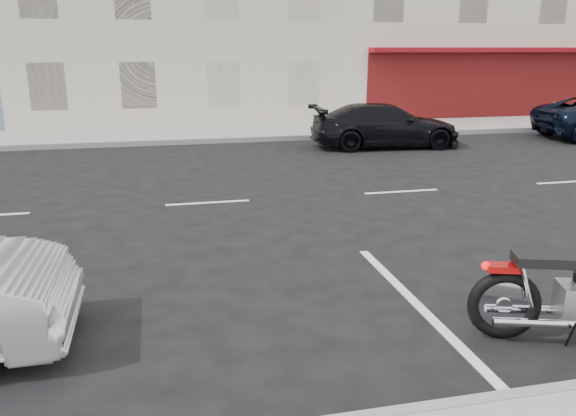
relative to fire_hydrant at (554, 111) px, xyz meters
name	(u,v)px	position (x,y,z in m)	size (l,w,h in m)	color
ground	(308,197)	(-12.00, -8.50, -0.53)	(120.00, 120.00, 0.00)	black
sidewalk_far	(93,137)	(-17.00, 0.20, -0.45)	(80.00, 3.40, 0.15)	gray
curb_far	(87,145)	(-17.00, -1.50, -0.45)	(80.00, 0.12, 0.16)	gray
fire_hydrant	(554,111)	(0.00, 0.00, 0.00)	(0.20, 0.20, 0.72)	beige
car_far	(385,125)	(-8.27, -3.26, 0.12)	(1.81, 4.45, 1.29)	black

